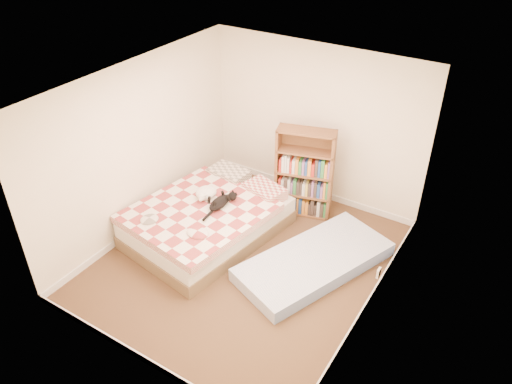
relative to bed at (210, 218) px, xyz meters
The scene contains 6 objects.
room 1.23m from the bed, 17.67° to the right, with size 3.51×4.01×2.51m.
bed is the anchor object (origin of this frame).
bookshelf 1.54m from the bed, 53.59° to the left, with size 0.93×0.51×1.42m.
floor_mattress 1.65m from the bed, ahead, with size 0.96×2.13×0.19m, color #718ABD.
black_cat 0.38m from the bed, 15.28° to the left, with size 0.32×0.71×0.16m.
white_dog 0.37m from the bed, 139.39° to the left, with size 0.41×0.42×0.16m.
Camera 1 is at (2.90, -4.35, 4.56)m, focal length 35.00 mm.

